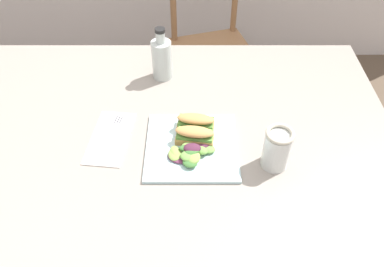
% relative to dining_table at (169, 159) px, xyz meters
% --- Properties ---
extents(dining_table, '(1.42, 1.03, 0.74)m').
position_rel_dining_table_xyz_m(dining_table, '(0.00, 0.00, 0.00)').
color(dining_table, gray).
rests_on(dining_table, ground).
extents(chair_wooden_far, '(0.50, 0.50, 0.87)m').
position_rel_dining_table_xyz_m(chair_wooden_far, '(0.18, 0.95, -0.19)').
color(chair_wooden_far, '#8E6642').
rests_on(chair_wooden_far, ground).
extents(plate_lunch, '(0.27, 0.27, 0.01)m').
position_rel_dining_table_xyz_m(plate_lunch, '(0.08, -0.04, 0.11)').
color(plate_lunch, silver).
rests_on(plate_lunch, dining_table).
extents(sandwich_half_front, '(0.12, 0.07, 0.06)m').
position_rel_dining_table_xyz_m(sandwich_half_front, '(0.08, -0.03, 0.14)').
color(sandwich_half_front, tan).
rests_on(sandwich_half_front, plate_lunch).
extents(sandwich_half_back, '(0.12, 0.07, 0.06)m').
position_rel_dining_table_xyz_m(sandwich_half_back, '(0.09, 0.02, 0.14)').
color(sandwich_half_back, tan).
rests_on(sandwich_half_back, plate_lunch).
extents(salad_mixed_greens, '(0.15, 0.12, 0.03)m').
position_rel_dining_table_xyz_m(salad_mixed_greens, '(0.07, -0.08, 0.13)').
color(salad_mixed_greens, '#602D47').
rests_on(salad_mixed_greens, plate_lunch).
extents(napkin_folded, '(0.14, 0.24, 0.00)m').
position_rel_dining_table_xyz_m(napkin_folded, '(-0.17, -0.01, 0.11)').
color(napkin_folded, silver).
rests_on(napkin_folded, dining_table).
extents(fork_on_napkin, '(0.06, 0.19, 0.00)m').
position_rel_dining_table_xyz_m(fork_on_napkin, '(-0.17, 0.01, 0.11)').
color(fork_on_napkin, silver).
rests_on(fork_on_napkin, napkin_folded).
extents(bottle_cold_brew, '(0.07, 0.07, 0.19)m').
position_rel_dining_table_xyz_m(bottle_cold_brew, '(-0.03, 0.31, 0.17)').
color(bottle_cold_brew, black).
rests_on(bottle_cold_brew, dining_table).
extents(mason_jar_iced_tea, '(0.08, 0.08, 0.13)m').
position_rel_dining_table_xyz_m(mason_jar_iced_tea, '(0.31, -0.11, 0.16)').
color(mason_jar_iced_tea, '#C67528').
rests_on(mason_jar_iced_tea, dining_table).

